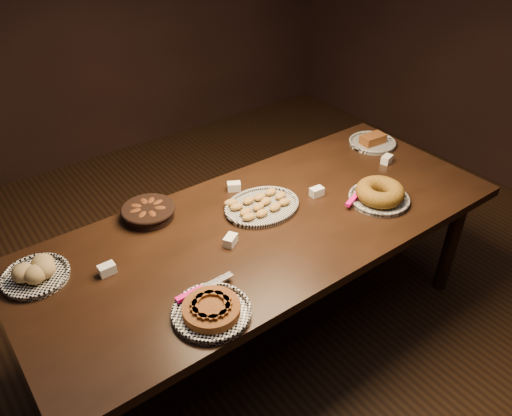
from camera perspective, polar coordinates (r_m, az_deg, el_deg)
ground at (r=2.93m, az=1.07°, el=-13.52°), size 5.00×5.00×0.00m
buffet_table at (r=2.46m, az=1.24°, el=-3.04°), size 2.40×1.00×0.75m
apple_tart_plate at (r=1.96m, az=-5.13°, el=-11.56°), size 0.33×0.31×0.06m
madeleine_platter at (r=2.50m, az=0.59°, el=0.26°), size 0.40×0.32×0.05m
bundt_cake_plate at (r=2.63m, az=13.93°, el=1.55°), size 0.35×0.31×0.10m
croissant_basket at (r=2.49m, az=-12.21°, el=-0.33°), size 0.26×0.26×0.07m
bread_roll_plate at (r=2.28m, az=-23.84°, el=-6.78°), size 0.28×0.28×0.09m
loaf_plate at (r=3.18m, az=13.17°, el=7.39°), size 0.29×0.29×0.07m
tent_cards at (r=2.50m, az=0.97°, el=0.34°), size 1.75×0.44×0.04m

